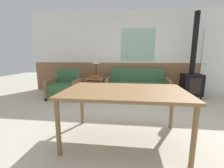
{
  "coord_description": "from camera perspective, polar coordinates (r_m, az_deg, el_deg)",
  "views": [
    {
      "loc": [
        -0.13,
        -2.58,
        1.26
      ],
      "look_at": [
        -0.58,
        1.11,
        0.55
      ],
      "focal_mm": 24.0,
      "sensor_mm": 36.0,
      "label": 1
    }
  ],
  "objects": [
    {
      "name": "book_stack",
      "position": [
        4.78,
        -6.32,
        2.61
      ],
      "size": [
        0.21,
        0.17,
        0.06
      ],
      "color": "#B22823",
      "rests_on": "side_table"
    },
    {
      "name": "side_table",
      "position": [
        4.9,
        -6.43,
        1.41
      ],
      "size": [
        0.57,
        0.57,
        0.56
      ],
      "color": "olive",
      "rests_on": "ground_plane"
    },
    {
      "name": "couch",
      "position": [
        4.83,
        9.48,
        -1.33
      ],
      "size": [
        1.92,
        0.77,
        0.86
      ],
      "color": "olive",
      "rests_on": "ground_plane"
    },
    {
      "name": "entry_door",
      "position": [
        5.81,
        34.58,
        6.7
      ],
      "size": [
        0.82,
        0.09,
        2.08
      ],
      "color": "white",
      "rests_on": "ground_plane"
    },
    {
      "name": "armchair",
      "position": [
        4.75,
        -17.42,
        -1.85
      ],
      "size": [
        0.91,
        0.75,
        0.85
      ],
      "rotation": [
        0.0,
        0.0,
        0.15
      ],
      "color": "olive",
      "rests_on": "ground_plane"
    },
    {
      "name": "wood_stove",
      "position": [
        5.04,
        28.14,
        2.25
      ],
      "size": [
        0.52,
        0.55,
        2.48
      ],
      "color": "black",
      "rests_on": "ground_plane"
    },
    {
      "name": "ground_plane",
      "position": [
        2.88,
        9.1,
        -15.38
      ],
      "size": [
        16.0,
        16.0,
        0.0
      ],
      "primitive_type": "plane",
      "color": "beige"
    },
    {
      "name": "wall_back",
      "position": [
        5.21,
        8.57,
        11.72
      ],
      "size": [
        7.2,
        0.09,
        2.7
      ],
      "color": "#8E603D",
      "rests_on": "ground_plane"
    },
    {
      "name": "table_lamp",
      "position": [
        4.94,
        -6.12,
        8.17
      ],
      "size": [
        0.24,
        0.24,
        0.6
      ],
      "color": "black",
      "rests_on": "side_table"
    },
    {
      "name": "dining_table",
      "position": [
        2.17,
        4.76,
        -4.05
      ],
      "size": [
        1.72,
        1.05,
        0.78
      ],
      "color": "olive",
      "rests_on": "ground_plane"
    }
  ]
}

